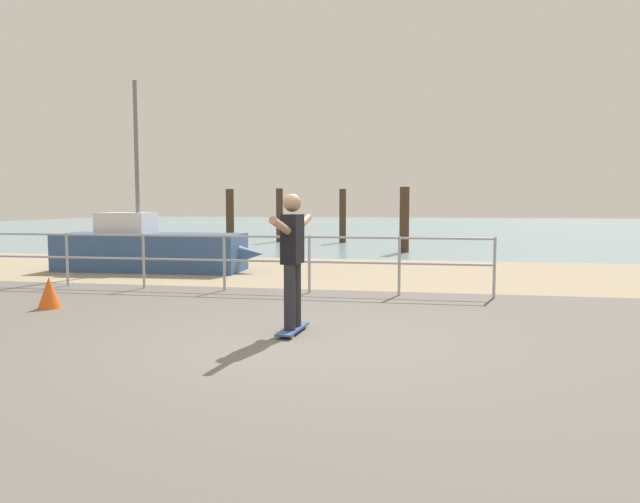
{
  "coord_description": "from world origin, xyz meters",
  "views": [
    {
      "loc": [
        1.5,
        -6.5,
        1.62
      ],
      "look_at": [
        -0.05,
        2.0,
        0.9
      ],
      "focal_mm": 32.59,
      "sensor_mm": 36.0,
      "label": 1
    }
  ],
  "objects": [
    {
      "name": "ground_plane",
      "position": [
        0.0,
        -1.0,
        0.0
      ],
      "size": [
        24.0,
        10.0,
        0.04
      ],
      "primitive_type": "cube",
      "color": "#605B56",
      "rests_on": "ground"
    },
    {
      "name": "beach_strip",
      "position": [
        0.0,
        7.0,
        0.0
      ],
      "size": [
        24.0,
        6.0,
        0.04
      ],
      "primitive_type": "cube",
      "color": "tan",
      "rests_on": "ground"
    },
    {
      "name": "sea_surface",
      "position": [
        0.0,
        35.0,
        0.0
      ],
      "size": [
        72.0,
        50.0,
        0.04
      ],
      "primitive_type": "cube",
      "color": "#75939E",
      "rests_on": "ground"
    },
    {
      "name": "railing_fence",
      "position": [
        -2.92,
        3.6,
        0.7
      ],
      "size": [
        11.2,
        0.05,
        1.05
      ],
      "color": "#9EA0A5",
      "rests_on": "ground"
    },
    {
      "name": "sailboat",
      "position": [
        -4.78,
        6.33,
        0.52
      ],
      "size": [
        4.98,
        1.52,
        4.48
      ],
      "color": "#335184",
      "rests_on": "ground"
    },
    {
      "name": "skateboard",
      "position": [
        -0.1,
        0.39,
        0.07
      ],
      "size": [
        0.26,
        0.81,
        0.08
      ],
      "color": "#334C8C",
      "rests_on": "ground"
    },
    {
      "name": "skateboarder",
      "position": [
        -0.1,
        0.39,
        1.02
      ],
      "size": [
        0.23,
        1.45,
        1.65
      ],
      "color": "#26262B",
      "rests_on": "skateboard"
    },
    {
      "name": "groyne_post_0",
      "position": [
        -7.17,
        18.46,
        1.13
      ],
      "size": [
        0.36,
        0.36,
        2.26
      ],
      "primitive_type": "cylinder",
      "color": "#422D1E",
      "rests_on": "ground"
    },
    {
      "name": "groyne_post_1",
      "position": [
        -4.51,
        17.04,
        1.12
      ],
      "size": [
        0.29,
        0.29,
        2.24
      ],
      "primitive_type": "cylinder",
      "color": "#422D1E",
      "rests_on": "ground"
    },
    {
      "name": "groyne_post_2",
      "position": [
        -1.85,
        17.03,
        1.1
      ],
      "size": [
        0.28,
        0.28,
        2.2
      ],
      "primitive_type": "cylinder",
      "color": "#422D1E",
      "rests_on": "ground"
    },
    {
      "name": "groyne_post_3",
      "position": [
        0.81,
        12.67,
        1.08
      ],
      "size": [
        0.31,
        0.31,
        2.16
      ],
      "primitive_type": "cylinder",
      "color": "#422D1E",
      "rests_on": "ground"
    },
    {
      "name": "traffic_cone",
      "position": [
        -4.13,
        1.38,
        0.25
      ],
      "size": [
        0.36,
        0.36,
        0.5
      ],
      "primitive_type": "cone",
      "color": "#E55919",
      "rests_on": "ground"
    }
  ]
}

